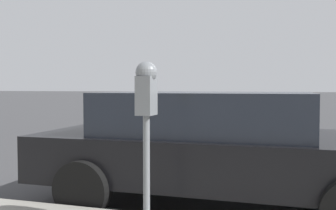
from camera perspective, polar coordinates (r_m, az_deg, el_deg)
name	(u,v)px	position (r m, az deg, el deg)	size (l,w,h in m)	color
ground_plane	(247,184)	(6.05, 11.41, -11.21)	(220.00, 220.00, 0.00)	#424244
parking_meter	(146,102)	(3.44, -3.16, 0.45)	(0.21, 0.19, 1.49)	gray
car_black	(217,144)	(4.88, 7.07, -5.70)	(2.11, 4.44, 1.38)	black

